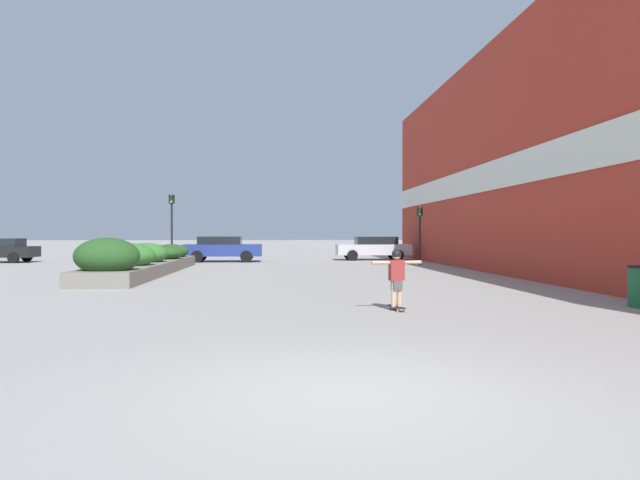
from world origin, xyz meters
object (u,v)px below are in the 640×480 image
Objects in this scene: skateboarder at (397,272)px; traffic_light_right at (420,225)px; skateboard at (397,307)px; car_center_left at (222,248)px; car_center_right at (374,248)px; traffic_light_left at (172,218)px.

traffic_light_right is (5.00, 17.87, 1.29)m from skateboarder.
skateboarder reaches higher than skateboard.
car_center_left reaches higher than car_center_right.
traffic_light_right is (5.00, 17.87, 2.06)m from skateboard.
traffic_light_right is at bearing 62.05° from skateboarder.
skateboarder is 0.27× the size of car_center_left.
car_center_left is 9.47m from car_center_right.
traffic_light_left reaches higher than car_center_right.
traffic_light_right is (10.83, -4.10, 1.32)m from car_center_left.
car_center_right is (3.49, 23.60, 0.72)m from skateboard.
traffic_light_left is (-2.31, -3.52, 1.71)m from car_center_left.
car_center_left is 1.47× the size of traffic_light_right.
traffic_light_right reaches higher than skateboarder.
traffic_light_right is at bearing 69.29° from car_center_left.
traffic_light_left reaches higher than skateboarder.
car_center_right reaches higher than skateboarder.
skateboarder is (-0.00, -0.00, 0.76)m from skateboard.
skateboarder is at bearing -105.63° from traffic_light_right.
skateboard is at bearing 171.58° from car_center_right.
traffic_light_left is 13.16m from traffic_light_right.
car_center_right reaches higher than skateboard.
skateboard is 18.67m from traffic_light_right.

